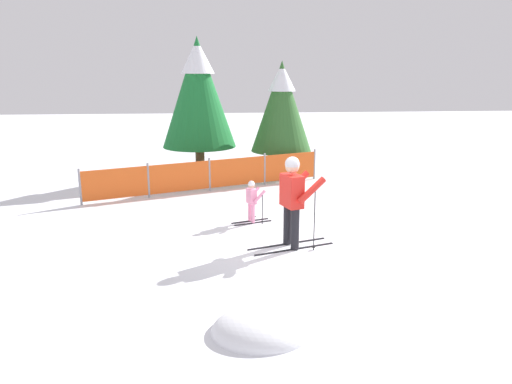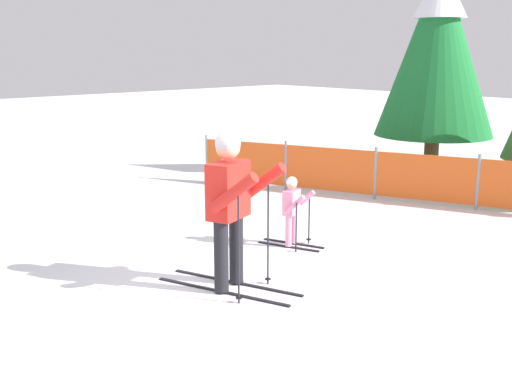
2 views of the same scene
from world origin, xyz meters
TOP-DOWN VIEW (x-y plane):
  - ground_plane at (0.00, 0.00)m, footprint 60.00×60.00m
  - skier_adult at (0.06, 0.09)m, footprint 1.76×0.99m
  - skier_child at (-0.61, 1.77)m, footprint 0.95×0.55m
  - safety_fence at (-1.60, 4.92)m, footprint 6.72×2.61m
  - conifer_far at (-1.92, 7.23)m, footprint 2.40×2.40m
  - conifer_near at (0.77, 7.07)m, footprint 1.99×1.99m
  - snow_mound at (-0.86, -3.14)m, footprint 1.39×1.18m

SIDE VIEW (x-z plane):
  - ground_plane at x=0.00m, z-range 0.00..0.00m
  - snow_mound at x=-0.86m, z-range -0.28..0.28m
  - safety_fence at x=-1.60m, z-range 0.00..0.96m
  - skier_child at x=-0.61m, z-range 0.07..1.06m
  - skier_adult at x=0.06m, z-range 0.18..2.01m
  - conifer_near at x=0.77m, z-range 0.44..4.14m
  - conifer_far at x=-1.92m, z-range 0.53..4.97m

